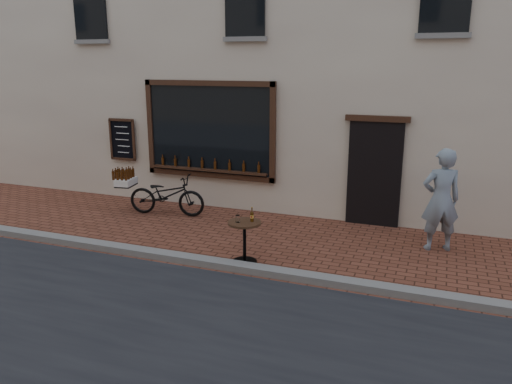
% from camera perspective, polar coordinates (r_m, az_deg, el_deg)
% --- Properties ---
extents(ground, '(90.00, 90.00, 0.00)m').
position_cam_1_polar(ground, '(8.34, -3.70, -9.23)').
color(ground, brown).
rests_on(ground, ground).
extents(kerb, '(90.00, 0.25, 0.12)m').
position_cam_1_polar(kerb, '(8.48, -3.14, -8.35)').
color(kerb, slate).
rests_on(kerb, ground).
extents(cargo_bicycle, '(2.13, 0.88, 0.99)m').
position_cam_1_polar(cargo_bicycle, '(11.44, -10.35, -0.27)').
color(cargo_bicycle, black).
rests_on(cargo_bicycle, ground).
extents(bistro_table, '(0.58, 0.58, 0.99)m').
position_cam_1_polar(bistro_table, '(8.56, -1.30, -4.76)').
color(bistro_table, black).
rests_on(bistro_table, ground).
extents(pedestrian, '(0.81, 0.67, 1.90)m').
position_cam_1_polar(pedestrian, '(9.63, 20.37, -0.85)').
color(pedestrian, gray).
rests_on(pedestrian, ground).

